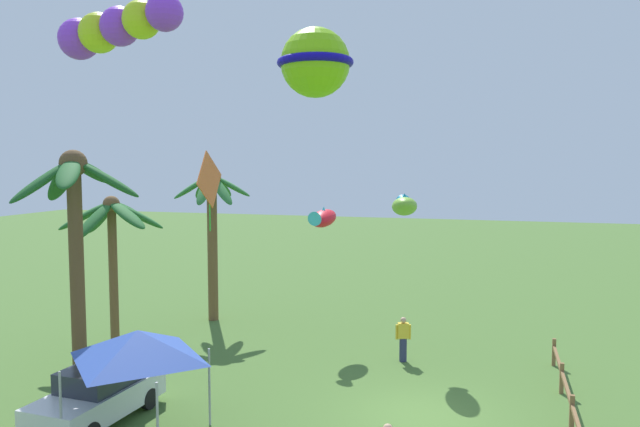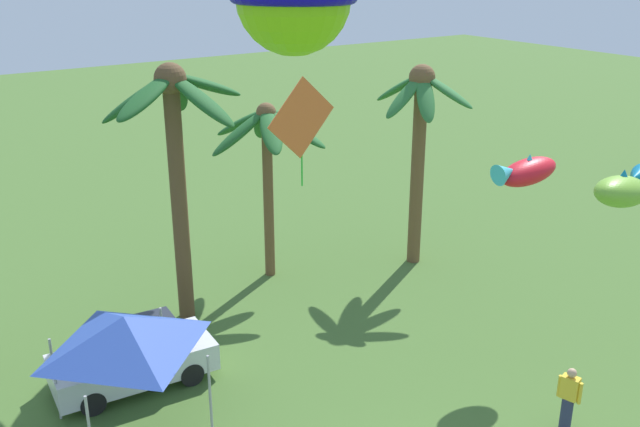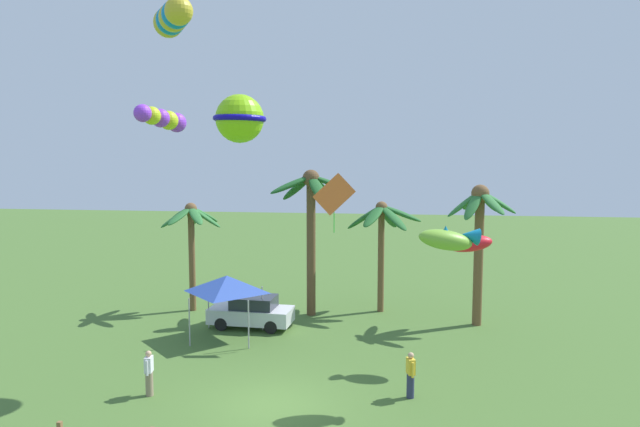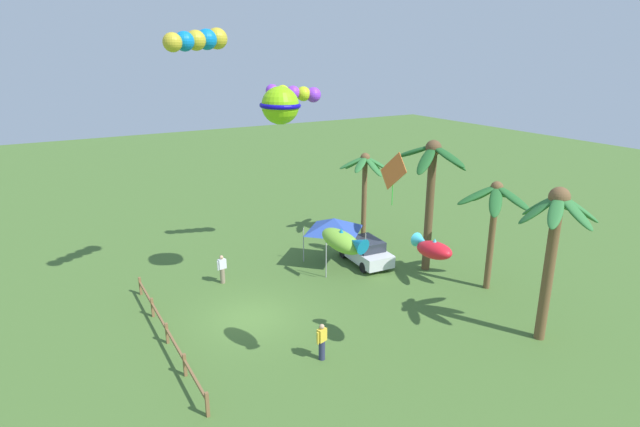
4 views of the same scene
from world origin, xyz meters
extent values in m
plane|color=#476B2D|center=(0.00, 0.00, 0.00)|extent=(120.00, 120.00, 0.00)
cylinder|color=brown|center=(7.91, 10.18, 3.18)|extent=(0.44, 0.44, 6.37)
ellipsoid|color=#2D7033|center=(8.73, 10.13, 5.96)|extent=(1.80, 0.66, 1.23)
ellipsoid|color=#2D7033|center=(8.43, 10.80, 5.93)|extent=(1.53, 1.68, 1.29)
ellipsoid|color=#2D7033|center=(7.64, 10.96, 5.96)|extent=(1.10, 1.85, 1.23)
ellipsoid|color=#2D7033|center=(7.16, 10.11, 5.87)|extent=(1.69, 0.69, 1.41)
ellipsoid|color=#2D7033|center=(7.52, 9.55, 5.86)|extent=(1.32, 1.68, 1.42)
ellipsoid|color=#2D7033|center=(8.34, 9.46, 6.00)|extent=(1.38, 1.83, 1.16)
sphere|color=brown|center=(7.91, 10.18, 6.37)|extent=(0.84, 0.84, 0.84)
cylinder|color=brown|center=(-0.27, 10.90, 3.50)|extent=(0.45, 0.45, 7.00)
ellipsoid|color=#1E5623|center=(0.80, 11.00, 6.72)|extent=(2.30, 0.84, 1.06)
ellipsoid|color=#1E5623|center=(0.18, 11.71, 6.44)|extent=(1.54, 2.07, 1.58)
ellipsoid|color=#1E5623|center=(-1.07, 11.41, 6.47)|extent=(2.07, 1.65, 1.52)
ellipsoid|color=#1E5623|center=(-1.20, 10.36, 6.70)|extent=(2.26, 1.68, 1.08)
ellipsoid|color=#1E5623|center=(0.18, 10.04, 6.52)|extent=(1.55, 2.16, 1.43)
sphere|color=brown|center=(-0.27, 10.90, 7.00)|extent=(0.86, 0.86, 0.86)
cylinder|color=brown|center=(3.23, 12.02, 2.74)|extent=(0.33, 0.33, 5.47)
ellipsoid|color=#236028|center=(4.25, 12.05, 5.16)|extent=(2.14, 0.66, 1.03)
ellipsoid|color=#236028|center=(3.58, 12.82, 4.90)|extent=(1.32, 1.98, 1.52)
ellipsoid|color=#236028|center=(2.82, 12.89, 5.04)|extent=(1.43, 2.11, 1.25)
ellipsoid|color=#236028|center=(2.35, 12.15, 4.93)|extent=(2.00, 0.88, 1.46)
ellipsoid|color=#236028|center=(2.86, 11.10, 5.11)|extent=(1.36, 2.17, 1.13)
ellipsoid|color=#236028|center=(3.85, 11.31, 5.01)|extent=(1.78, 1.93, 1.31)
sphere|color=brown|center=(3.23, 12.02, 5.47)|extent=(0.63, 0.63, 0.63)
cube|color=brown|center=(0.21, -3.92, 0.47)|extent=(0.12, 0.12, 0.95)
cube|color=brown|center=(2.88, -3.92, 0.47)|extent=(0.12, 0.12, 0.95)
cube|color=brown|center=(5.55, -3.92, 0.47)|extent=(0.12, 0.12, 0.95)
cube|color=brown|center=(0.21, -3.92, 0.66)|extent=(10.78, 0.09, 0.11)
cube|color=silver|center=(-2.81, 8.40, 0.60)|extent=(4.01, 1.97, 0.70)
cube|color=#282D38|center=(-2.66, 8.39, 1.23)|extent=(2.13, 1.63, 0.56)
cylinder|color=black|center=(-3.96, 9.26, 0.30)|extent=(0.61, 0.22, 0.60)
cylinder|color=black|center=(-1.65, 7.53, 0.30)|extent=(0.61, 0.22, 0.60)
cylinder|color=black|center=(-1.55, 9.09, 0.30)|extent=(0.61, 0.22, 0.60)
cylinder|color=#2D3351|center=(4.56, 1.18, 0.42)|extent=(0.26, 0.26, 0.84)
cube|color=yellow|center=(4.56, 1.18, 1.11)|extent=(0.33, 0.43, 0.54)
sphere|color=tan|center=(4.56, 1.18, 1.48)|extent=(0.21, 0.21, 0.21)
cylinder|color=yellow|center=(4.62, 0.96, 1.06)|extent=(0.09, 0.09, 0.52)
cylinder|color=yellow|center=(4.49, 1.40, 1.06)|extent=(0.09, 0.09, 0.52)
cylinder|color=#9E9EA3|center=(-4.75, 5.38, 1.05)|extent=(0.06, 0.06, 2.10)
cylinder|color=#9E9EA3|center=(-2.15, 5.38, 1.05)|extent=(0.06, 0.06, 2.10)
cylinder|color=#9E9EA3|center=(-4.75, 7.98, 1.05)|extent=(0.06, 0.06, 2.10)
cylinder|color=#9E9EA3|center=(-2.15, 7.98, 1.05)|extent=(0.06, 0.06, 2.10)
pyramid|color=#2D4CA8|center=(-3.45, 6.68, 2.48)|extent=(2.86, 2.86, 0.75)
sphere|color=#84CE13|center=(-1.65, 2.57, 9.53)|extent=(1.75, 1.75, 1.75)
torus|color=#1009A6|center=(-1.65, 2.57, 9.53)|extent=(2.72, 2.72, 0.25)
ellipsoid|color=red|center=(6.80, 4.74, 4.81)|extent=(1.88, 0.99, 0.87)
cone|color=#40C4DC|center=(6.01, 4.78, 4.91)|extent=(0.66, 0.60, 0.63)
cone|color=#40C4DC|center=(6.80, 4.74, 5.10)|extent=(0.37, 0.37, 0.36)
cube|color=orange|center=(1.31, 7.01, 6.50)|extent=(1.89, 0.39, 1.85)
cylinder|color=green|center=(1.31, 7.01, 5.43)|extent=(0.04, 0.04, 1.23)
ellipsoid|color=#77B534|center=(5.63, 1.34, 5.43)|extent=(2.04, 1.26, 0.96)
cone|color=#1079A8|center=(6.43, 1.50, 5.57)|extent=(0.77, 0.70, 0.67)
cone|color=#1079A8|center=(5.63, 1.34, 5.73)|extent=(0.43, 0.43, 0.37)
sphere|color=#9137EA|center=(-5.54, 6.53, 9.59)|extent=(0.85, 0.85, 0.85)
sphere|color=#BEDA1D|center=(-5.67, 5.95, 9.66)|extent=(0.81, 0.81, 0.81)
sphere|color=#9137EA|center=(-5.80, 5.38, 9.73)|extent=(0.78, 0.78, 0.78)
sphere|color=#BEDA1D|center=(-5.93, 4.80, 9.79)|extent=(0.75, 0.75, 0.75)
sphere|color=#9137EA|center=(-6.06, 4.23, 9.86)|extent=(0.71, 0.71, 0.71)
camera|label=1|loc=(-16.59, -1.88, 7.05)|focal=34.36mm
camera|label=2|loc=(-7.54, -6.82, 10.19)|focal=40.05mm
camera|label=3|loc=(4.02, -18.48, 8.39)|focal=33.30mm
camera|label=4|loc=(20.11, -7.94, 11.90)|focal=28.77mm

